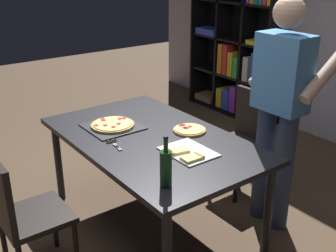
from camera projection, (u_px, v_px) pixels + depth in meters
ground_plane at (153, 222)px, 3.39m from camera, size 12.00×12.00×0.00m
dining_table at (152, 145)px, 3.13m from camera, size 1.71×1.04×0.75m
chair_near_camera at (21, 210)px, 2.64m from camera, size 0.42×0.42×0.90m
chair_far_side at (245, 134)px, 3.75m from camera, size 0.42×0.42×0.90m
bookshelf at (238, 42)px, 5.44m from camera, size 1.40×0.35×1.95m
person_serving_pizza at (281, 103)px, 3.05m from camera, size 0.55×0.54×1.75m
pepperoni_pizza_on_tray at (113, 125)px, 3.27m from camera, size 0.40×0.40×0.04m
pizza_slices_on_towel at (187, 153)px, 2.83m from camera, size 0.36×0.28×0.03m
wine_bottle at (166, 168)px, 2.40m from camera, size 0.07×0.07×0.32m
kitchen_scissors at (114, 143)px, 2.98m from camera, size 0.20×0.09×0.01m
second_pizza_plain at (189, 130)px, 3.20m from camera, size 0.25×0.25×0.03m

